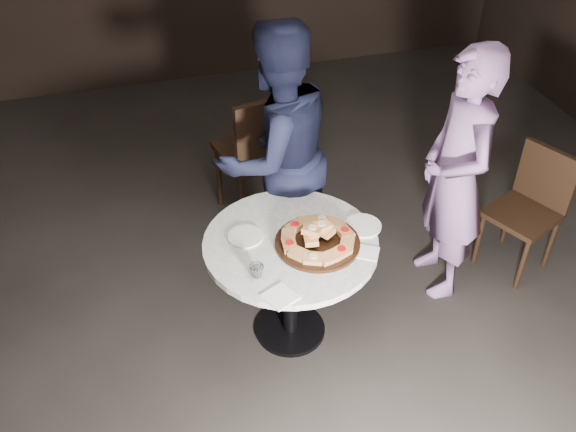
{
  "coord_description": "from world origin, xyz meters",
  "views": [
    {
      "loc": [
        -0.8,
        -2.35,
        2.85
      ],
      "look_at": [
        -0.1,
        0.13,
        0.82
      ],
      "focal_mm": 40.0,
      "sensor_mm": 36.0,
      "label": 1
    }
  ],
  "objects": [
    {
      "name": "floor",
      "position": [
        0.0,
        0.0,
        0.0
      ],
      "size": [
        7.0,
        7.0,
        0.0
      ],
      "primitive_type": "plane",
      "color": "black",
      "rests_on": "ground"
    },
    {
      "name": "serving_board",
      "position": [
        0.03,
        0.02,
        0.7
      ],
      "size": [
        0.49,
        0.49,
        0.02
      ],
      "primitive_type": "cylinder",
      "rotation": [
        0.0,
        0.0,
        -0.12
      ],
      "color": "black",
      "rests_on": "table"
    },
    {
      "name": "table",
      "position": [
        -0.1,
        0.08,
        0.56
      ],
      "size": [
        0.94,
        0.94,
        0.69
      ],
      "rotation": [
        0.0,
        0.0,
        -0.03
      ],
      "color": "black",
      "rests_on": "ground"
    },
    {
      "name": "plate_left",
      "position": [
        -0.32,
        0.17,
        0.69
      ],
      "size": [
        0.24,
        0.24,
        0.01
      ],
      "primitive_type": "cylinder",
      "rotation": [
        0.0,
        0.0,
        0.33
      ],
      "color": "white",
      "rests_on": "table"
    },
    {
      "name": "chair_right",
      "position": [
        1.51,
        0.28,
        0.46
      ],
      "size": [
        0.51,
        0.5,
        0.8
      ],
      "rotation": [
        0.0,
        0.0,
        -1.14
      ],
      "color": "black",
      "rests_on": "ground"
    },
    {
      "name": "chair_far",
      "position": [
        0.01,
        1.14,
        0.58
      ],
      "size": [
        0.56,
        0.57,
        1.0
      ],
      "rotation": [
        0.0,
        0.0,
        3.34
      ],
      "color": "black",
      "rests_on": "ground"
    },
    {
      "name": "diner_teal",
      "position": [
        0.92,
        0.24,
        0.78
      ],
      "size": [
        0.42,
        0.6,
        1.57
      ],
      "primitive_type": "imported",
      "rotation": [
        0.0,
        0.0,
        -1.65
      ],
      "color": "#83659E",
      "rests_on": "ground"
    },
    {
      "name": "napkin_near",
      "position": [
        -0.26,
        -0.3,
        0.69
      ],
      "size": [
        0.18,
        0.18,
        0.01
      ],
      "primitive_type": "cube",
      "rotation": [
        0.0,
        0.0,
        0.44
      ],
      "color": "white",
      "rests_on": "table"
    },
    {
      "name": "diner_navy",
      "position": [
        -0.01,
        0.7,
        0.81
      ],
      "size": [
        0.95,
        0.84,
        1.63
      ],
      "primitive_type": "imported",
      "rotation": [
        0.0,
        0.0,
        3.47
      ],
      "color": "black",
      "rests_on": "ground"
    },
    {
      "name": "napkin_far",
      "position": [
        0.25,
        -0.12,
        0.69
      ],
      "size": [
        0.15,
        0.15,
        0.01
      ],
      "primitive_type": "cube",
      "rotation": [
        0.0,
        0.0,
        -0.54
      ],
      "color": "white",
      "rests_on": "table"
    },
    {
      "name": "plate_right",
      "position": [
        0.3,
        0.09,
        0.69
      ],
      "size": [
        0.26,
        0.26,
        0.01
      ],
      "primitive_type": "cylinder",
      "rotation": [
        0.0,
        0.0,
        -0.4
      ],
      "color": "white",
      "rests_on": "table"
    },
    {
      "name": "focaccia_pile",
      "position": [
        0.03,
        0.02,
        0.74
      ],
      "size": [
        0.39,
        0.39,
        0.1
      ],
      "rotation": [
        0.0,
        0.0,
        0.06
      ],
      "color": "#BC7F49",
      "rests_on": "serving_board"
    },
    {
      "name": "water_glass",
      "position": [
        -0.33,
        -0.13,
        0.72
      ],
      "size": [
        0.08,
        0.08,
        0.07
      ],
      "primitive_type": "imported",
      "rotation": [
        0.0,
        0.0,
        0.08
      ],
      "color": "silver",
      "rests_on": "table"
    }
  ]
}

